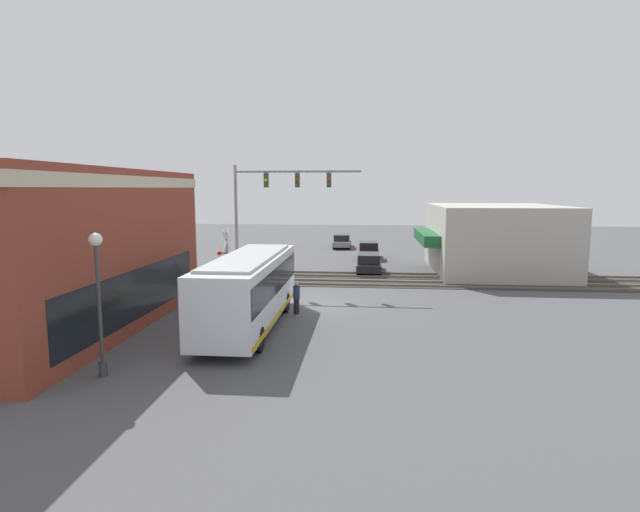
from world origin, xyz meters
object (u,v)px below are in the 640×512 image
object	(u,v)px
crossing_signal	(227,253)
parked_car_grey	(342,241)
streetlamp	(99,292)
city_bus	(249,288)
parked_car_black	(369,263)
pedestrian_at_crossing	(245,274)
parked_car_red	(369,251)
pedestrian_near_bus	(297,298)

from	to	relation	value
crossing_signal	parked_car_grey	size ratio (longest dim) A/B	0.82
streetlamp	parked_car_grey	bearing A→B (deg)	-9.28
city_bus	parked_car_black	bearing A→B (deg)	-19.04
pedestrian_at_crossing	parked_car_black	bearing A→B (deg)	-50.08
parked_car_red	parked_car_grey	distance (m)	8.64
crossing_signal	parked_car_red	size ratio (longest dim) A/B	0.90
city_bus	pedestrian_at_crossing	size ratio (longest dim) A/B	6.08
parked_car_grey	pedestrian_at_crossing	world-z (taller)	pedestrian_at_crossing
crossing_signal	parked_car_red	distance (m)	17.25
parked_car_black	pedestrian_at_crossing	world-z (taller)	pedestrian_at_crossing
streetlamp	pedestrian_at_crossing	distance (m)	15.51
city_bus	parked_car_grey	bearing A→B (deg)	-4.77
parked_car_grey	pedestrian_at_crossing	xyz separation A→B (m)	(-22.10, 5.08, 0.19)
crossing_signal	parked_car_black	world-z (taller)	crossing_signal
pedestrian_at_crossing	crossing_signal	bearing A→B (deg)	133.11
parked_car_red	parked_car_black	bearing A→B (deg)	-180.00
parked_car_grey	pedestrian_near_bus	size ratio (longest dim) A/B	2.85
crossing_signal	city_bus	bearing A→B (deg)	-157.68
crossing_signal	parked_car_red	world-z (taller)	crossing_signal
city_bus	parked_car_black	distance (m)	16.59
streetlamp	parked_car_grey	xyz separation A→B (m)	(37.44, -6.12, -2.21)
city_bus	streetlamp	xyz separation A→B (m)	(-6.29, 3.52, 1.07)
parked_car_black	pedestrian_at_crossing	xyz separation A→B (m)	(-6.59, 7.88, 0.20)
parked_car_grey	parked_car_black	bearing A→B (deg)	-169.77
parked_car_grey	streetlamp	bearing A→B (deg)	170.72
parked_car_black	parked_car_grey	distance (m)	15.76
parked_car_red	pedestrian_at_crossing	xyz separation A→B (m)	(-13.93, 7.88, 0.16)
parked_car_red	pedestrian_at_crossing	world-z (taller)	pedestrian_at_crossing
parked_car_red	crossing_signal	bearing A→B (deg)	149.28
streetlamp	parked_car_black	size ratio (longest dim) A/B	1.04
pedestrian_near_bus	pedestrian_at_crossing	bearing A→B (deg)	33.60
parked_car_grey	parked_car_red	bearing A→B (deg)	-161.09
parked_car_red	parked_car_grey	world-z (taller)	parked_car_red
city_bus	crossing_signal	xyz separation A→B (m)	(8.21, 3.37, 0.48)
streetlamp	parked_car_grey	distance (m)	38.00
city_bus	parked_car_red	size ratio (longest dim) A/B	2.44
city_bus	parked_car_red	xyz separation A→B (m)	(22.98, -5.40, -1.11)
crossing_signal	pedestrian_at_crossing	distance (m)	1.88
pedestrian_at_crossing	pedestrian_near_bus	distance (m)	7.64
parked_car_black	streetlamp	bearing A→B (deg)	157.88
pedestrian_at_crossing	pedestrian_near_bus	bearing A→B (deg)	-146.40
streetlamp	crossing_signal	bearing A→B (deg)	-0.57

